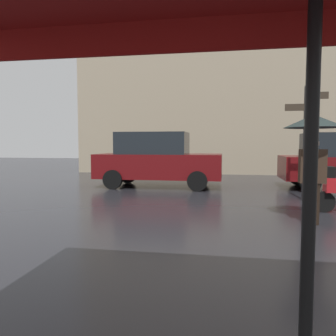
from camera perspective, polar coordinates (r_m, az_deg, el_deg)
name	(u,v)px	position (r m, az deg, el deg)	size (l,w,h in m)	color
pedestrian_with_umbrella	(313,136)	(6.72, 23.61, 5.05)	(1.07, 1.07, 2.04)	black
parked_car_right	(157,159)	(11.63, -1.82, 1.49)	(4.31, 1.93, 1.90)	#590C0F
street_signpost	(305,132)	(9.60, 22.39, 5.79)	(1.08, 0.08, 3.02)	black
building_block	(247,52)	(18.68, 13.32, 18.77)	(17.31, 3.06, 12.50)	gray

